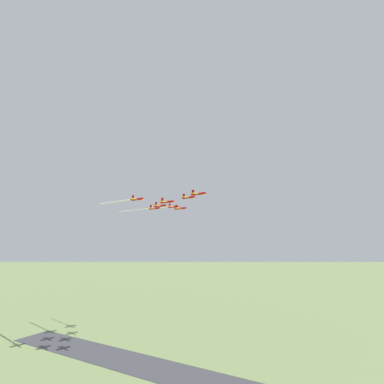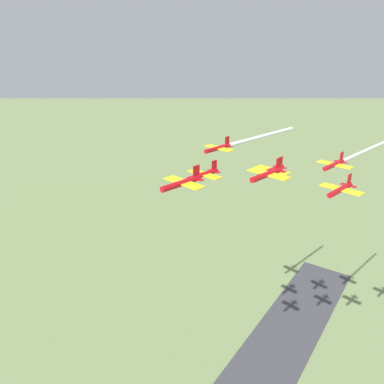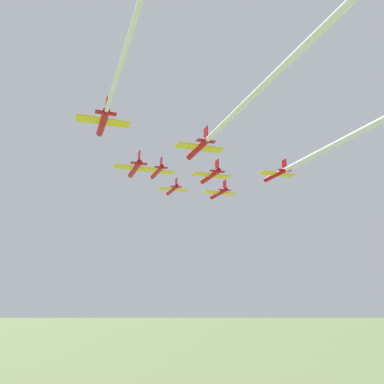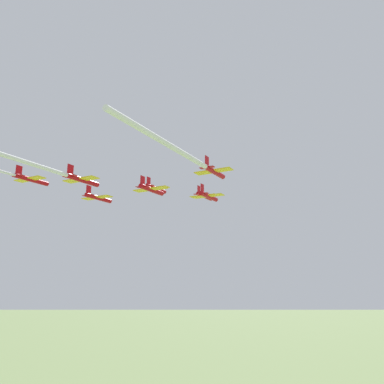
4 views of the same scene
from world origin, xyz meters
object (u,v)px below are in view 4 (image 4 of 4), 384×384
object	(u,v)px
jet_2	(208,196)
jet_3	(98,198)
jet_1	(155,188)
jet_6	(31,179)
jet_7	(82,180)
jet_0	(204,196)
jet_5	(214,171)
jet_4	(151,189)

from	to	relation	value
jet_2	jet_3	bearing A→B (deg)	-150.46
jet_3	jet_1	bearing A→B (deg)	59.53
jet_6	jet_7	distance (m)	19.94
jet_0	jet_7	bearing A→B (deg)	-101.09
jet_0	jet_3	world-z (taller)	jet_0
jet_7	jet_3	bearing A→B (deg)	120.47
jet_2	jet_5	size ratio (longest dim) A/B	1.00
jet_4	jet_3	bearing A→B (deg)	180.00
jet_1	jet_5	bearing A→B (deg)	-29.54
jet_3	jet_4	bearing A→B (deg)	-0.00
jet_4	jet_7	distance (m)	19.49
jet_2	jet_5	xyz separation A→B (m)	(-13.79, -13.76, 2.17)
jet_0	jet_3	bearing A→B (deg)	-120.47
jet_1	jet_4	distance (m)	20.16
jet_4	jet_1	bearing A→B (deg)	120.47
jet_0	jet_3	xyz separation A→B (m)	(-37.46, 10.74, -5.12)
jet_2	jet_6	distance (m)	51.92
jet_0	jet_5	world-z (taller)	jet_0
jet_1	jet_2	size ratio (longest dim) A/B	1.00
jet_5	jet_0	bearing A→B (deg)	120.47
jet_0	jet_4	world-z (taller)	jet_0
jet_0	jet_4	distance (m)	33.94
jet_0	jet_5	distance (m)	39.04
jet_1	jet_5	world-z (taller)	jet_1
jet_0	jet_6	bearing A→B (deg)	-120.47
jet_1	jet_3	distance (m)	20.24
jet_1	jet_4	bearing A→B (deg)	-59.53
jet_1	jet_6	distance (m)	39.04
jet_4	jet_6	distance (m)	34.18
jet_0	jet_6	distance (m)	58.49
jet_2	jet_6	bearing A→B (deg)	-139.64
jet_3	jet_4	size ratio (longest dim) A/B	1.00
jet_4	jet_5	world-z (taller)	jet_5
jet_0	jet_3	distance (m)	39.31
jet_2	jet_1	bearing A→B (deg)	180.00
jet_0	jet_1	distance (m)	19.49
jet_5	jet_1	bearing A→B (deg)	150.46
jet_1	jet_2	xyz separation A→B (m)	(4.94, -19.13, -4.82)
jet_6	jet_0	bearing A→B (deg)	59.53
jet_3	jet_7	world-z (taller)	jet_7
jet_0	jet_1	world-z (taller)	jet_1
jet_1	jet_3	size ratio (longest dim) A/B	1.00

